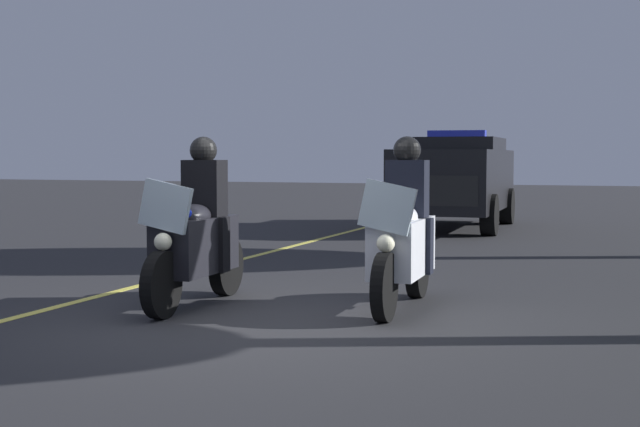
% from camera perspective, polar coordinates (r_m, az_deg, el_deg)
% --- Properties ---
extents(ground_plane, '(80.00, 80.00, 0.00)m').
position_cam_1_polar(ground_plane, '(8.18, -4.26, -7.07)').
color(ground_plane, '#28282B').
extents(lane_stripe_center, '(48.00, 0.12, 0.01)m').
position_cam_1_polar(lane_stripe_center, '(9.32, -17.10, -5.87)').
color(lane_stripe_center, '#E0D14C').
rests_on(lane_stripe_center, ground).
extents(police_motorcycle_lead_left, '(2.14, 0.58, 1.72)m').
position_cam_1_polar(police_motorcycle_lead_left, '(9.17, -7.83, -1.51)').
color(police_motorcycle_lead_left, black).
rests_on(police_motorcycle_lead_left, ground).
extents(police_motorcycle_lead_right, '(2.14, 0.58, 1.72)m').
position_cam_1_polar(police_motorcycle_lead_right, '(8.97, 5.27, -1.60)').
color(police_motorcycle_lead_right, black).
rests_on(police_motorcycle_lead_right, ground).
extents(police_suv, '(4.97, 2.22, 2.05)m').
position_cam_1_polar(police_suv, '(19.01, 8.60, 2.27)').
color(police_suv, black).
rests_on(police_suv, ground).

